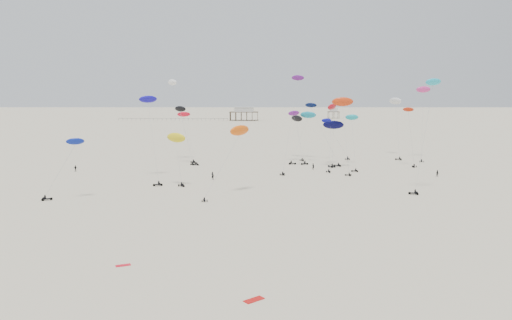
{
  "coord_description": "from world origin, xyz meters",
  "views": [
    {
      "loc": [
        0.47,
        -15.39,
        21.31
      ],
      "look_at": [
        0.0,
        88.0,
        7.0
      ],
      "focal_mm": 35.0,
      "sensor_mm": 36.0,
      "label": 1
    }
  ],
  "objects_px": {
    "rig_4": "(177,144)",
    "pavilion_small": "(334,114)",
    "rig_0": "(331,116)",
    "pavilion_main": "(244,115)",
    "rig_9": "(353,130)",
    "spectator_0": "(213,180)"
  },
  "relations": [
    {
      "from": "rig_0",
      "to": "rig_4",
      "type": "height_order",
      "value": "rig_0"
    },
    {
      "from": "rig_9",
      "to": "rig_4",
      "type": "bearing_deg",
      "value": 121.96
    },
    {
      "from": "rig_4",
      "to": "rig_9",
      "type": "distance_m",
      "value": 54.68
    },
    {
      "from": "pavilion_main",
      "to": "rig_0",
      "type": "relative_size",
      "value": 0.98
    },
    {
      "from": "pavilion_small",
      "to": "rig_9",
      "type": "xyz_separation_m",
      "value": [
        -32.59,
        -253.27,
        6.79
      ]
    },
    {
      "from": "rig_0",
      "to": "spectator_0",
      "type": "height_order",
      "value": "rig_0"
    },
    {
      "from": "pavilion_small",
      "to": "pavilion_main",
      "type": "bearing_deg",
      "value": -156.8
    },
    {
      "from": "rig_4",
      "to": "pavilion_main",
      "type": "bearing_deg",
      "value": -128.81
    },
    {
      "from": "rig_4",
      "to": "pavilion_small",
      "type": "bearing_deg",
      "value": -142.37
    },
    {
      "from": "rig_4",
      "to": "spectator_0",
      "type": "xyz_separation_m",
      "value": [
        7.22,
        7.71,
        -9.41
      ]
    },
    {
      "from": "pavilion_small",
      "to": "rig_9",
      "type": "relative_size",
      "value": 0.46
    },
    {
      "from": "pavilion_main",
      "to": "pavilion_small",
      "type": "bearing_deg",
      "value": 23.2
    },
    {
      "from": "rig_9",
      "to": "spectator_0",
      "type": "height_order",
      "value": "rig_9"
    },
    {
      "from": "pavilion_main",
      "to": "pavilion_small",
      "type": "xyz_separation_m",
      "value": [
        70.0,
        30.0,
        -0.74
      ]
    },
    {
      "from": "pavilion_main",
      "to": "pavilion_small",
      "type": "relative_size",
      "value": 2.33
    },
    {
      "from": "pavilion_main",
      "to": "rig_9",
      "type": "relative_size",
      "value": 1.08
    },
    {
      "from": "rig_0",
      "to": "rig_9",
      "type": "height_order",
      "value": "rig_0"
    },
    {
      "from": "pavilion_small",
      "to": "rig_0",
      "type": "relative_size",
      "value": 0.42
    },
    {
      "from": "pavilion_main",
      "to": "rig_0",
      "type": "bearing_deg",
      "value": -82.01
    },
    {
      "from": "pavilion_main",
      "to": "rig_4",
      "type": "height_order",
      "value": "rig_4"
    },
    {
      "from": "pavilion_small",
      "to": "rig_0",
      "type": "distance_m",
      "value": 256.28
    },
    {
      "from": "pavilion_main",
      "to": "rig_9",
      "type": "xyz_separation_m",
      "value": [
        37.41,
        -223.27,
        6.06
      ]
    }
  ]
}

